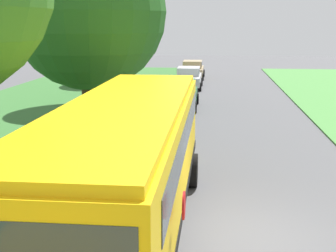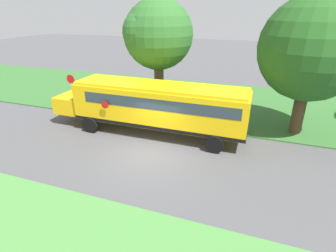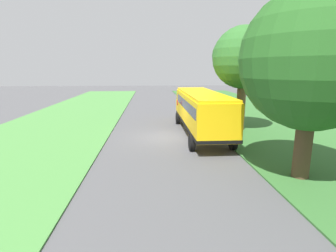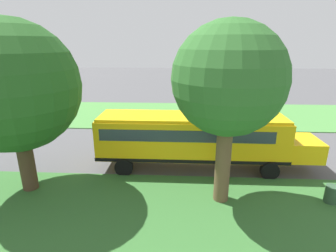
# 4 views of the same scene
# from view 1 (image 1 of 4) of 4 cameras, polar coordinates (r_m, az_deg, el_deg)

# --- Properties ---
(ground_plane) EXTENTS (120.00, 120.00, 0.00)m
(ground_plane) POSITION_cam_1_polar(r_m,az_deg,el_deg) (11.09, 9.77, -13.24)
(ground_plane) COLOR #4C4C4F
(school_bus) EXTENTS (2.84, 12.42, 3.16)m
(school_bus) POSITION_cam_1_polar(r_m,az_deg,el_deg) (9.90, -5.35, -4.34)
(school_bus) COLOR yellow
(school_bus) RESTS_ON ground
(car_green_nearest) EXTENTS (2.02, 4.40, 1.56)m
(car_green_nearest) POSITION_cam_1_polar(r_m,az_deg,el_deg) (26.73, 1.49, 4.08)
(car_green_nearest) COLOR #236038
(car_green_nearest) RESTS_ON ground
(car_silver_middle) EXTENTS (2.02, 4.40, 1.56)m
(car_silver_middle) POSITION_cam_1_polar(r_m,az_deg,el_deg) (34.94, 2.52, 6.05)
(car_silver_middle) COLOR #B7B7BC
(car_silver_middle) RESTS_ON ground
(car_tan_furthest) EXTENTS (2.02, 4.40, 1.56)m
(car_tan_furthest) POSITION_cam_1_polar(r_m,az_deg,el_deg) (41.13, 3.03, 7.02)
(car_tan_furthest) COLOR tan
(car_tan_furthest) RESTS_ON ground
(oak_tree_roadside_mid) EXTENTS (5.90, 5.90, 8.14)m
(oak_tree_roadside_mid) POSITION_cam_1_polar(r_m,az_deg,el_deg) (18.19, -9.25, 13.76)
(oak_tree_roadside_mid) COLOR #4C3826
(oak_tree_roadside_mid) RESTS_ON ground
(oak_tree_across_road) EXTENTS (5.57, 5.57, 8.51)m
(oak_tree_across_road) POSITION_cam_1_polar(r_m,az_deg,el_deg) (38.54, -5.02, 13.81)
(oak_tree_across_road) COLOR #4C3826
(oak_tree_across_road) RESTS_ON ground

